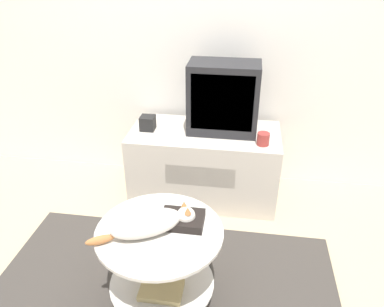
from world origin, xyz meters
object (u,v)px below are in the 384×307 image
at_px(dvd_box, 182,220).
at_px(cat, 150,223).
at_px(tv, 223,98).
at_px(speaker, 148,123).

bearing_deg(dvd_box, cat, -147.60).
bearing_deg(tv, cat, -103.23).
relative_size(tv, dvd_box, 2.32).
bearing_deg(cat, tv, 47.46).
xyz_separation_m(dvd_box, cat, (-0.15, -0.09, 0.04)).
xyz_separation_m(tv, speaker, (-0.56, -0.06, -0.21)).
bearing_deg(cat, speaker, 75.65).
xyz_separation_m(tv, cat, (-0.27, -1.15, -0.25)).
bearing_deg(speaker, cat, -75.04).
bearing_deg(dvd_box, speaker, 113.82).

